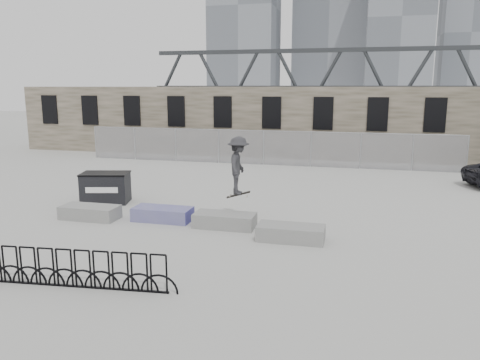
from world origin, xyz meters
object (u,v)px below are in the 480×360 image
object	(u,v)px
planter_center_left	(163,213)
bike_rack	(74,269)
planter_far_left	(90,212)
planter_center_right	(225,220)
planter_offset	(291,232)
dumpster	(106,188)
skateboarder	(238,166)

from	to	relation	value
planter_center_left	bike_rack	bearing A→B (deg)	-87.71
planter_center_left	planter_far_left	bearing A→B (deg)	-170.78
planter_center_right	planter_offset	xyz separation A→B (m)	(2.29, -0.80, 0.00)
planter_offset	dumpster	size ratio (longest dim) A/B	0.98
planter_center_right	planter_offset	size ratio (longest dim) A/B	1.00
planter_offset	skateboarder	xyz separation A→B (m)	(-1.94, 1.26, 1.74)
planter_far_left	skateboarder	world-z (taller)	skateboarder
planter_far_left	bike_rack	distance (m)	5.83
dumpster	bike_rack	world-z (taller)	dumpster
planter_far_left	planter_center_left	distance (m)	2.58
planter_center_right	planter_offset	distance (m)	2.43
planter_center_right	dumpster	distance (m)	5.86
planter_far_left	planter_offset	size ratio (longest dim) A/B	1.00
dumpster	planter_offset	bearing A→B (deg)	-34.20
bike_rack	planter_center_right	bearing A→B (deg)	68.93
planter_center_right	dumpster	size ratio (longest dim) A/B	0.98
bike_rack	planter_offset	bearing A→B (deg)	46.21
planter_far_left	planter_offset	bearing A→B (deg)	-4.82
bike_rack	skateboarder	bearing A→B (deg)	67.48
planter_offset	skateboarder	distance (m)	2.90
planter_offset	bike_rack	world-z (taller)	bike_rack
planter_center_right	dumpster	xyz separation A→B (m)	(-5.49, 2.03, 0.35)
planter_far_left	bike_rack	world-z (taller)	bike_rack
planter_center_left	bike_rack	world-z (taller)	bike_rack
planter_center_left	dumpster	distance (m)	3.71
planter_far_left	bike_rack	xyz separation A→B (m)	(2.77, -5.13, 0.19)
skateboarder	planter_center_left	bearing A→B (deg)	89.93
planter_center_right	bike_rack	world-z (taller)	bike_rack
planter_center_right	dumpster	bearing A→B (deg)	159.69
planter_offset	bike_rack	distance (m)	6.28
planter_center_left	planter_offset	world-z (taller)	same
dumpster	skateboarder	bearing A→B (deg)	-29.25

